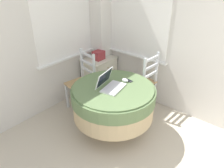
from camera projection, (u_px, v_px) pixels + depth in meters
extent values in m
cube|color=white|center=(63.00, 13.00, 3.31)|extent=(1.10, 0.01, 1.42)
cube|color=white|center=(69.00, 58.00, 3.64)|extent=(1.18, 0.07, 0.02)
cube|color=white|center=(139.00, 12.00, 3.40)|extent=(0.01, 1.10, 1.42)
cube|color=white|center=(135.00, 56.00, 3.73)|extent=(0.07, 1.18, 0.02)
cube|color=silver|center=(101.00, 21.00, 3.80)|extent=(0.28, 0.28, 2.55)
cylinder|color=#4C3D2D|center=(113.00, 129.00, 3.20)|extent=(0.36, 0.36, 0.03)
cylinder|color=#4C3D2D|center=(113.00, 109.00, 3.03)|extent=(0.11, 0.11, 0.67)
cylinder|color=tan|center=(113.00, 102.00, 2.97)|extent=(1.10, 1.10, 0.41)
cylinder|color=#607A4C|center=(113.00, 94.00, 2.91)|extent=(1.13, 1.13, 0.17)
cylinder|color=#607A4C|center=(113.00, 88.00, 2.87)|extent=(1.07, 1.07, 0.02)
cube|color=white|center=(113.00, 88.00, 2.83)|extent=(0.38, 0.27, 0.02)
cube|color=silver|center=(112.00, 87.00, 2.83)|extent=(0.33, 0.18, 0.00)
cube|color=white|center=(104.00, 78.00, 2.84)|extent=(0.36, 0.14, 0.20)
cube|color=black|center=(105.00, 78.00, 2.83)|extent=(0.32, 0.12, 0.18)
ellipsoid|color=white|center=(125.00, 80.00, 2.98)|extent=(0.06, 0.09, 0.05)
cube|color=#2D2D33|center=(128.00, 80.00, 3.02)|extent=(0.06, 0.12, 0.01)
cube|color=black|center=(128.00, 80.00, 3.02)|extent=(0.05, 0.09, 0.00)
cube|color=tan|center=(80.00, 84.00, 3.49)|extent=(0.44, 0.44, 0.02)
cube|color=silver|center=(67.00, 96.00, 3.62)|extent=(0.04, 0.04, 0.45)
cube|color=silver|center=(78.00, 105.00, 3.39)|extent=(0.04, 0.04, 0.45)
cube|color=silver|center=(84.00, 89.00, 3.81)|extent=(0.04, 0.04, 0.45)
cube|color=silver|center=(95.00, 97.00, 3.58)|extent=(0.04, 0.04, 0.45)
cube|color=silver|center=(82.00, 63.00, 3.57)|extent=(0.04, 0.04, 0.51)
cube|color=silver|center=(94.00, 70.00, 3.34)|extent=(0.04, 0.04, 0.51)
cube|color=silver|center=(87.00, 55.00, 3.36)|extent=(0.07, 0.34, 0.04)
cube|color=silver|center=(88.00, 63.00, 3.43)|extent=(0.07, 0.34, 0.04)
cube|color=silver|center=(88.00, 70.00, 3.49)|extent=(0.07, 0.34, 0.04)
cube|color=tan|center=(141.00, 82.00, 3.54)|extent=(0.41, 0.40, 0.02)
cube|color=silver|center=(138.00, 87.00, 3.86)|extent=(0.04, 0.04, 0.45)
cube|color=silver|center=(126.00, 95.00, 3.65)|extent=(0.04, 0.04, 0.45)
cube|color=silver|center=(154.00, 94.00, 3.66)|extent=(0.04, 0.04, 0.45)
cube|color=silver|center=(142.00, 102.00, 3.45)|extent=(0.04, 0.04, 0.45)
cube|color=silver|center=(157.00, 67.00, 3.42)|extent=(0.03, 0.03, 0.51)
cube|color=silver|center=(144.00, 74.00, 3.21)|extent=(0.03, 0.03, 0.51)
cube|color=silver|center=(152.00, 59.00, 3.22)|extent=(0.34, 0.04, 0.04)
cube|color=silver|center=(151.00, 67.00, 3.29)|extent=(0.34, 0.04, 0.04)
cube|color=silver|center=(150.00, 75.00, 3.35)|extent=(0.34, 0.04, 0.04)
cube|color=silver|center=(100.00, 75.00, 4.09)|extent=(0.55, 0.40, 0.63)
cube|color=silver|center=(99.00, 59.00, 3.93)|extent=(0.58, 0.43, 0.02)
cube|color=white|center=(108.00, 68.00, 3.87)|extent=(0.49, 0.01, 0.18)
sphere|color=olive|center=(108.00, 68.00, 3.87)|extent=(0.02, 0.02, 0.02)
cube|color=white|center=(108.00, 78.00, 3.98)|extent=(0.49, 0.01, 0.18)
sphere|color=olive|center=(108.00, 78.00, 3.97)|extent=(0.02, 0.02, 0.02)
cube|color=white|center=(108.00, 88.00, 4.08)|extent=(0.49, 0.01, 0.18)
sphere|color=olive|center=(108.00, 88.00, 4.07)|extent=(0.02, 0.02, 0.02)
cube|color=#9E3338|center=(99.00, 55.00, 3.85)|extent=(0.19, 0.16, 0.15)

